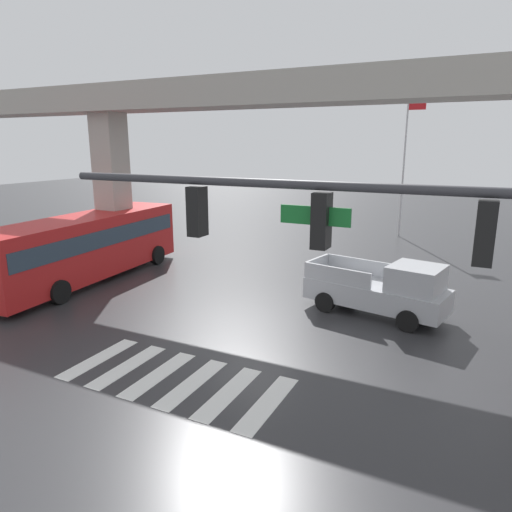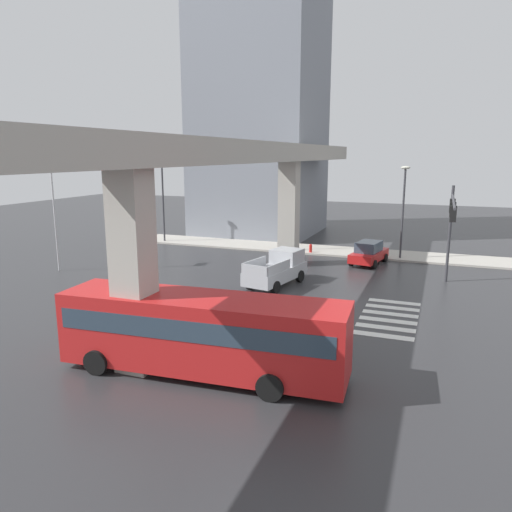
{
  "view_description": "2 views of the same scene",
  "coord_description": "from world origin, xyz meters",
  "px_view_note": "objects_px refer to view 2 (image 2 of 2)",
  "views": [
    {
      "loc": [
        6.98,
        -13.89,
        6.2
      ],
      "look_at": [
        -1.41,
        3.12,
        1.57
      ],
      "focal_mm": 32.45,
      "sensor_mm": 36.0,
      "label": 1
    },
    {
      "loc": [
        -24.32,
        -6.81,
        8.1
      ],
      "look_at": [
        0.38,
        2.71,
        2.55
      ],
      "focal_mm": 34.08,
      "sensor_mm": 36.0,
      "label": 2
    }
  ],
  "objects_px": {
    "flagpole": "(54,195)",
    "street_lamp_far_north": "(163,194)",
    "pickup_truck": "(278,269)",
    "street_lamp_near_corner": "(403,202)",
    "sedan_red": "(369,253)",
    "traffic_signal_mast": "(452,216)",
    "city_bus": "(202,330)",
    "fire_hydrant": "(311,249)",
    "street_lamp_mid_block": "(292,198)"
  },
  "relations": [
    {
      "from": "street_lamp_near_corner",
      "to": "street_lamp_far_north",
      "type": "distance_m",
      "value": 21.32
    },
    {
      "from": "city_bus",
      "to": "traffic_signal_mast",
      "type": "height_order",
      "value": "traffic_signal_mast"
    },
    {
      "from": "city_bus",
      "to": "sedan_red",
      "type": "distance_m",
      "value": 21.45
    },
    {
      "from": "street_lamp_near_corner",
      "to": "city_bus",
      "type": "bearing_deg",
      "value": 167.66
    },
    {
      "from": "traffic_signal_mast",
      "to": "fire_hydrant",
      "type": "bearing_deg",
      "value": 52.32
    },
    {
      "from": "street_lamp_far_north",
      "to": "street_lamp_near_corner",
      "type": "bearing_deg",
      "value": -90.0
    },
    {
      "from": "city_bus",
      "to": "sedan_red",
      "type": "bearing_deg",
      "value": -8.26
    },
    {
      "from": "flagpole",
      "to": "traffic_signal_mast",
      "type": "bearing_deg",
      "value": -81.36
    },
    {
      "from": "sedan_red",
      "to": "street_lamp_far_north",
      "type": "bearing_deg",
      "value": 82.75
    },
    {
      "from": "sedan_red",
      "to": "street_lamp_near_corner",
      "type": "xyz_separation_m",
      "value": [
        2.45,
        -2.1,
        3.7
      ]
    },
    {
      "from": "sedan_red",
      "to": "fire_hydrant",
      "type": "relative_size",
      "value": 5.35
    },
    {
      "from": "city_bus",
      "to": "traffic_signal_mast",
      "type": "xyz_separation_m",
      "value": [
        15.15,
        -8.54,
        2.84
      ]
    },
    {
      "from": "city_bus",
      "to": "fire_hydrant",
      "type": "height_order",
      "value": "city_bus"
    },
    {
      "from": "street_lamp_near_corner",
      "to": "flagpole",
      "type": "bearing_deg",
      "value": 119.07
    },
    {
      "from": "pickup_truck",
      "to": "city_bus",
      "type": "relative_size",
      "value": 0.49
    },
    {
      "from": "pickup_truck",
      "to": "fire_hydrant",
      "type": "distance_m",
      "value": 10.09
    },
    {
      "from": "pickup_truck",
      "to": "street_lamp_near_corner",
      "type": "relative_size",
      "value": 0.74
    },
    {
      "from": "street_lamp_near_corner",
      "to": "street_lamp_mid_block",
      "type": "xyz_separation_m",
      "value": [
        0.0,
        8.95,
        0.0
      ]
    },
    {
      "from": "flagpole",
      "to": "street_lamp_far_north",
      "type": "bearing_deg",
      "value": -4.58
    },
    {
      "from": "pickup_truck",
      "to": "street_lamp_far_north",
      "type": "bearing_deg",
      "value": 54.61
    },
    {
      "from": "flagpole",
      "to": "fire_hydrant",
      "type": "bearing_deg",
      "value": -51.69
    },
    {
      "from": "sedan_red",
      "to": "flagpole",
      "type": "distance_m",
      "value": 22.98
    },
    {
      "from": "traffic_signal_mast",
      "to": "street_lamp_mid_block",
      "type": "height_order",
      "value": "street_lamp_mid_block"
    },
    {
      "from": "pickup_truck",
      "to": "city_bus",
      "type": "xyz_separation_m",
      "value": [
        -13.19,
        -1.43,
        0.73
      ]
    },
    {
      "from": "street_lamp_mid_block",
      "to": "street_lamp_far_north",
      "type": "height_order",
      "value": "same"
    },
    {
      "from": "city_bus",
      "to": "flagpole",
      "type": "height_order",
      "value": "flagpole"
    },
    {
      "from": "city_bus",
      "to": "street_lamp_far_north",
      "type": "relative_size",
      "value": 1.51
    },
    {
      "from": "sedan_red",
      "to": "traffic_signal_mast",
      "type": "relative_size",
      "value": 0.52
    },
    {
      "from": "street_lamp_mid_block",
      "to": "street_lamp_far_north",
      "type": "relative_size",
      "value": 1.0
    },
    {
      "from": "sedan_red",
      "to": "pickup_truck",
      "type": "bearing_deg",
      "value": 150.66
    },
    {
      "from": "pickup_truck",
      "to": "street_lamp_near_corner",
      "type": "height_order",
      "value": "street_lamp_near_corner"
    },
    {
      "from": "fire_hydrant",
      "to": "flagpole",
      "type": "distance_m",
      "value": 19.98
    },
    {
      "from": "city_bus",
      "to": "street_lamp_near_corner",
      "type": "distance_m",
      "value": 24.38
    },
    {
      "from": "street_lamp_mid_block",
      "to": "street_lamp_far_north",
      "type": "bearing_deg",
      "value": 90.0
    },
    {
      "from": "street_lamp_mid_block",
      "to": "fire_hydrant",
      "type": "relative_size",
      "value": 8.52
    },
    {
      "from": "sedan_red",
      "to": "street_lamp_near_corner",
      "type": "distance_m",
      "value": 4.91
    },
    {
      "from": "city_bus",
      "to": "traffic_signal_mast",
      "type": "bearing_deg",
      "value": -29.42
    },
    {
      "from": "pickup_truck",
      "to": "traffic_signal_mast",
      "type": "distance_m",
      "value": 10.77
    },
    {
      "from": "street_lamp_near_corner",
      "to": "fire_hydrant",
      "type": "bearing_deg",
      "value": 93.22
    },
    {
      "from": "traffic_signal_mast",
      "to": "flagpole",
      "type": "bearing_deg",
      "value": 98.64
    },
    {
      "from": "sedan_red",
      "to": "street_lamp_near_corner",
      "type": "bearing_deg",
      "value": -40.58
    },
    {
      "from": "traffic_signal_mast",
      "to": "street_lamp_mid_block",
      "type": "bearing_deg",
      "value": 55.39
    },
    {
      "from": "traffic_signal_mast",
      "to": "street_lamp_mid_block",
      "type": "distance_m",
      "value": 14.97
    },
    {
      "from": "street_lamp_far_north",
      "to": "fire_hydrant",
      "type": "bearing_deg",
      "value": -91.61
    },
    {
      "from": "street_lamp_mid_block",
      "to": "street_lamp_far_north",
      "type": "xyz_separation_m",
      "value": [
        0.0,
        12.38,
        0.0
      ]
    },
    {
      "from": "flagpole",
      "to": "sedan_red",
      "type": "bearing_deg",
      "value": -63.78
    },
    {
      "from": "street_lamp_far_north",
      "to": "pickup_truck",
      "type": "bearing_deg",
      "value": -125.39
    },
    {
      "from": "street_lamp_mid_block",
      "to": "pickup_truck",
      "type": "bearing_deg",
      "value": -167.35
    },
    {
      "from": "city_bus",
      "to": "street_lamp_mid_block",
      "type": "distance_m",
      "value": 24.12
    },
    {
      "from": "street_lamp_far_north",
      "to": "street_lamp_mid_block",
      "type": "bearing_deg",
      "value": -90.0
    }
  ]
}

